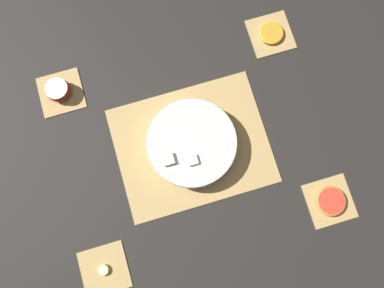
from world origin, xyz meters
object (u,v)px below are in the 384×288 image
Objects in this scene: orange_slice_whole at (271,33)px; grapefruit_slice at (331,201)px; apple_half at (58,90)px; banana_coin_single at (104,270)px; fruit_salad_bowl at (192,143)px.

orange_slice_whole is 0.89× the size of grapefruit_slice.
apple_half reaches higher than grapefruit_slice.
grapefruit_slice is at bearing 0.00° from banana_coin_single.
orange_slice_whole is (0.67, 0.00, -0.02)m from apple_half.
fruit_salad_bowl is at bearing -38.73° from apple_half.
fruit_salad_bowl is 3.35× the size of orange_slice_whole.
orange_slice_whole is (0.33, 0.27, -0.03)m from fruit_salad_bowl.
orange_slice_whole is 0.85m from banana_coin_single.
banana_coin_single is at bearing -180.00° from grapefruit_slice.
apple_half reaches higher than banana_coin_single.
apple_half is 2.28× the size of banana_coin_single.
fruit_salad_bowl is 8.13× the size of banana_coin_single.
grapefruit_slice is at bearing -90.00° from orange_slice_whole.
apple_half is 0.67m from orange_slice_whole.
apple_half reaches higher than orange_slice_whole.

